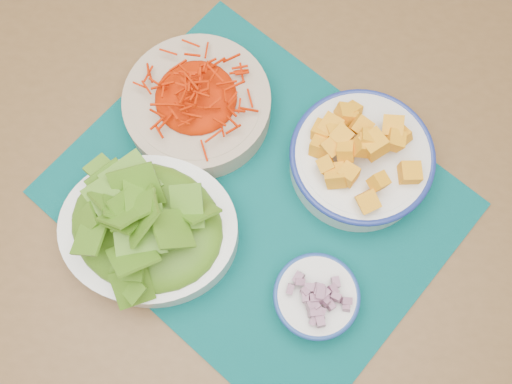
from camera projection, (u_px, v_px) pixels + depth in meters
ground at (252, 376)px, 1.52m from camera, size 4.00×4.00×0.00m
table at (197, 219)px, 0.97m from camera, size 1.43×1.15×0.75m
placemat at (256, 198)px, 0.88m from camera, size 0.68×0.62×0.00m
carrot_bowl at (197, 102)px, 0.88m from camera, size 0.29×0.29×0.09m
squash_bowl at (363, 155)px, 0.85m from camera, size 0.28×0.28×0.11m
lettuce_bowl at (147, 226)px, 0.80m from camera, size 0.31×0.28×0.13m
onion_bowl at (316, 296)px, 0.81m from camera, size 0.15×0.15×0.06m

